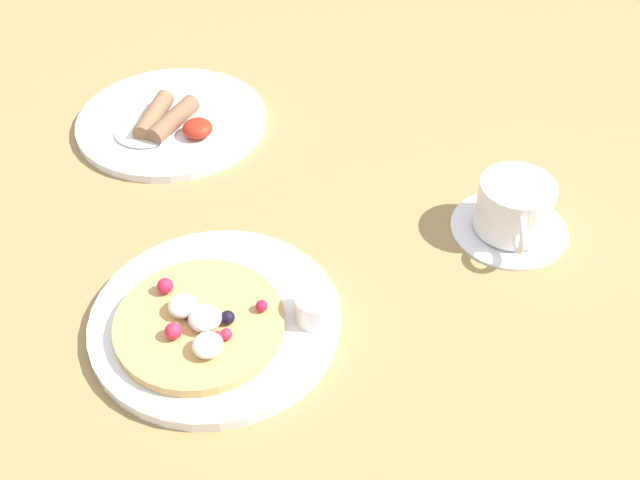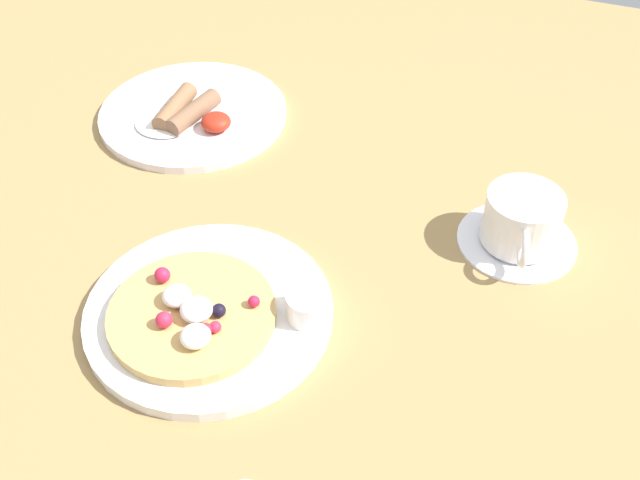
{
  "view_description": "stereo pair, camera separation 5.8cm",
  "coord_description": "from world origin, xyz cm",
  "px_view_note": "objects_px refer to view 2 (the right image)",
  "views": [
    {
      "loc": [
        17.7,
        -59.47,
        61.81
      ],
      "look_at": [
        1.83,
        -0.5,
        4.0
      ],
      "focal_mm": 42.58,
      "sensor_mm": 36.0,
      "label": 1
    },
    {
      "loc": [
        23.26,
        -57.68,
        61.81
      ],
      "look_at": [
        1.83,
        -0.5,
        4.0
      ],
      "focal_mm": 42.58,
      "sensor_mm": 36.0,
      "label": 2
    }
  ],
  "objects_px": {
    "pancake_plate": "(209,312)",
    "syrup_ramekin": "(308,306)",
    "breakfast_plate": "(193,114)",
    "coffee_cup": "(522,218)",
    "coffee_saucer": "(517,240)"
  },
  "relations": [
    {
      "from": "pancake_plate",
      "to": "syrup_ramekin",
      "type": "bearing_deg",
      "value": 14.75
    },
    {
      "from": "breakfast_plate",
      "to": "coffee_cup",
      "type": "xyz_separation_m",
      "value": [
        0.48,
        -0.1,
        0.03
      ]
    },
    {
      "from": "breakfast_plate",
      "to": "coffee_cup",
      "type": "distance_m",
      "value": 0.49
    },
    {
      "from": "pancake_plate",
      "to": "coffee_saucer",
      "type": "relative_size",
      "value": 1.89
    },
    {
      "from": "coffee_cup",
      "to": "breakfast_plate",
      "type": "bearing_deg",
      "value": 168.14
    },
    {
      "from": "pancake_plate",
      "to": "coffee_saucer",
      "type": "bearing_deg",
      "value": 38.73
    },
    {
      "from": "coffee_saucer",
      "to": "coffee_cup",
      "type": "distance_m",
      "value": 0.04
    },
    {
      "from": "pancake_plate",
      "to": "breakfast_plate",
      "type": "height_order",
      "value": "pancake_plate"
    },
    {
      "from": "breakfast_plate",
      "to": "coffee_saucer",
      "type": "xyz_separation_m",
      "value": [
        0.48,
        -0.1,
        -0.0
      ]
    },
    {
      "from": "breakfast_plate",
      "to": "syrup_ramekin",
      "type": "bearing_deg",
      "value": -45.89
    },
    {
      "from": "breakfast_plate",
      "to": "pancake_plate",
      "type": "bearing_deg",
      "value": -59.97
    },
    {
      "from": "syrup_ramekin",
      "to": "coffee_saucer",
      "type": "distance_m",
      "value": 0.28
    },
    {
      "from": "syrup_ramekin",
      "to": "coffee_cup",
      "type": "bearing_deg",
      "value": 47.5
    },
    {
      "from": "pancake_plate",
      "to": "coffee_cup",
      "type": "xyz_separation_m",
      "value": [
        0.29,
        0.23,
        0.03
      ]
    },
    {
      "from": "coffee_saucer",
      "to": "pancake_plate",
      "type": "bearing_deg",
      "value": -141.27
    }
  ]
}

